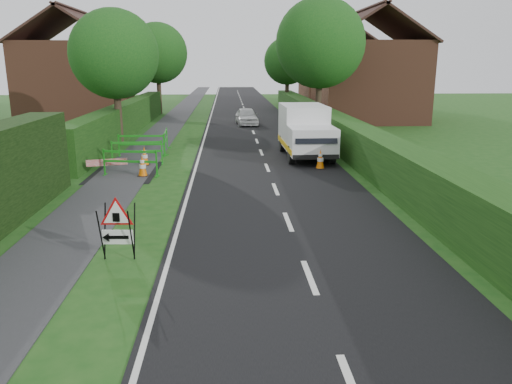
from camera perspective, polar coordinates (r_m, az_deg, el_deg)
ground at (r=8.97m, az=-9.14°, el=-12.65°), size 120.00×120.00×0.00m
road_surface at (r=43.16m, az=-1.21°, el=9.14°), size 6.00×90.00×0.02m
footpath at (r=43.31m, az=-8.59°, el=9.00°), size 2.00×90.00×0.02m
hedge_west_far at (r=30.79m, az=-14.47°, el=6.49°), size 1.00×24.00×1.80m
hedge_east at (r=24.91m, az=9.70°, el=4.93°), size 1.20×50.00×1.50m
house_west at (r=39.50m, az=-19.81°, el=12.01°), size 7.50×7.40×7.88m
house_east_a at (r=37.34m, az=12.65°, el=12.40°), size 7.50×7.40×7.88m
house_east_b at (r=51.17m, az=9.45°, el=13.04°), size 7.50×7.40×7.88m
tree_nw at (r=26.53m, az=-15.88°, el=14.90°), size 4.40×4.40×6.70m
tree_ne at (r=30.46m, az=7.35°, el=16.51°), size 5.20×5.20×7.79m
tree_fw at (r=42.31m, az=-11.21°, el=15.31°), size 4.80×4.80×7.24m
tree_fe at (r=46.26m, az=3.61°, el=14.71°), size 4.20×4.20×6.33m
triangle_sign at (r=10.84m, az=-15.80°, el=-3.54°), size 0.84×0.84×1.17m
works_van at (r=22.37m, az=5.66°, el=7.06°), size 2.00×4.94×2.23m
traffic_cone_0 at (r=19.86m, az=7.35°, el=3.74°), size 0.38×0.38×0.79m
traffic_cone_1 at (r=22.53m, az=6.63°, el=5.05°), size 0.38×0.38×0.79m
traffic_cone_2 at (r=23.81m, az=5.41°, el=5.59°), size 0.38×0.38×0.79m
traffic_cone_3 at (r=18.85m, az=-12.85°, el=2.92°), size 0.38×0.38×0.79m
traffic_cone_4 at (r=20.88m, az=-12.63°, el=4.04°), size 0.38×0.38×0.79m
ped_barrier_0 at (r=18.97m, az=-14.20°, el=3.64°), size 2.09×0.69×1.00m
ped_barrier_1 at (r=21.08m, az=-13.45°, el=4.75°), size 2.08×0.53×1.00m
ped_barrier_2 at (r=22.92m, az=-12.98°, el=5.54°), size 2.07×0.42×1.00m
ped_barrier_3 at (r=23.98m, az=-10.28°, el=6.06°), size 0.48×2.08×1.00m
redwhite_plank at (r=19.67m, az=-16.58°, el=1.98°), size 1.46×0.40×0.25m
hatchback_car at (r=34.02m, az=-1.08°, el=8.65°), size 1.56×3.46×1.15m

